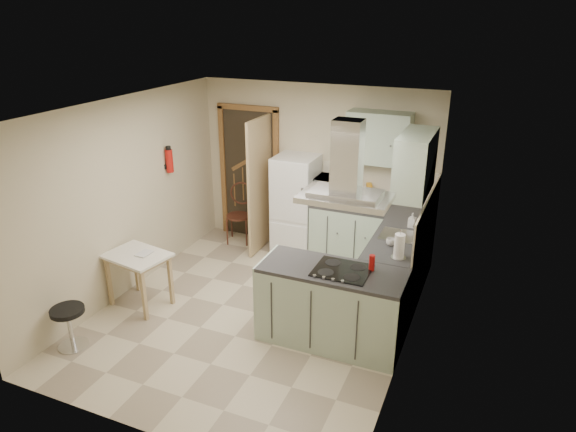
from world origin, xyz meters
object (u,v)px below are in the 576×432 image
at_px(stool, 70,327).
at_px(fridge, 296,205).
at_px(extractor_hood, 345,198).
at_px(microwave, 330,189).
at_px(bentwood_chair, 238,216).
at_px(peninsula, 332,306).
at_px(drop_leaf_table, 140,280).

bearing_deg(stool, fridge, 66.85).
height_order(extractor_hood, microwave, extractor_hood).
height_order(fridge, extractor_hood, extractor_hood).
bearing_deg(extractor_hood, stool, -155.82).
distance_m(fridge, bentwood_chair, 1.02).
distance_m(fridge, peninsula, 2.35).
relative_size(stool, microwave, 0.82).
bearing_deg(fridge, extractor_hood, -56.21).
xyz_separation_m(fridge, drop_leaf_table, (-1.21, -2.17, -0.40)).
bearing_deg(extractor_hood, microwave, 112.01).
height_order(fridge, drop_leaf_table, fridge).
distance_m(extractor_hood, microwave, 2.29).
bearing_deg(drop_leaf_table, fridge, 71.11).
xyz_separation_m(stool, microwave, (1.86, 3.24, 0.82)).
bearing_deg(extractor_hood, bentwood_chair, 139.44).
height_order(extractor_hood, bentwood_chair, extractor_hood).
height_order(peninsula, microwave, microwave).
bearing_deg(microwave, stool, -112.25).
distance_m(peninsula, drop_leaf_table, 2.44).
height_order(drop_leaf_table, stool, drop_leaf_table).
xyz_separation_m(extractor_hood, microwave, (-0.82, 2.04, -0.66)).
height_order(peninsula, stool, peninsula).
bearing_deg(drop_leaf_table, bentwood_chair, 93.82).
relative_size(bentwood_chair, microwave, 1.47).
height_order(peninsula, drop_leaf_table, peninsula).
distance_m(peninsula, stool, 2.86).
height_order(fridge, stool, fridge).
bearing_deg(bentwood_chair, extractor_hood, -55.79).
bearing_deg(bentwood_chair, fridge, -14.19).
distance_m(extractor_hood, bentwood_chair, 3.28).
relative_size(fridge, stool, 3.10).
bearing_deg(stool, peninsula, 25.01).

